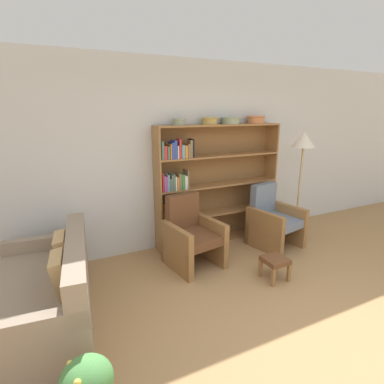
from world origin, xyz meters
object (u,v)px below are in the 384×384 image
(bookshelf, at_px, (207,188))
(bowl_olive, at_px, (231,120))
(armchair_leather, at_px, (192,236))
(bowl_cream, at_px, (179,121))
(armchair_cushioned, at_px, (273,220))
(bowl_sage, at_px, (256,119))
(couch, at_px, (46,294))
(footstool, at_px, (275,263))
(bowl_terracotta, at_px, (210,120))
(floor_lamp, at_px, (303,148))

(bookshelf, bearing_deg, bowl_olive, -2.84)
(bowl_olive, bearing_deg, armchair_leather, -150.02)
(bowl_cream, height_order, armchair_cushioned, bowl_cream)
(bowl_sage, height_order, armchair_leather, bowl_sage)
(bowl_sage, bearing_deg, couch, -163.33)
(couch, xyz_separation_m, armchair_cushioned, (3.20, 0.43, 0.11))
(bookshelf, bearing_deg, armchair_cushioned, -31.15)
(bowl_cream, height_order, footstool, bowl_cream)
(bowl_cream, bearing_deg, armchair_cushioned, -21.02)
(armchair_cushioned, bearing_deg, couch, -3.61)
(bowl_terracotta, height_order, footstool, bowl_terracotta)
(bowl_olive, height_order, floor_lamp, bowl_olive)
(bowl_cream, relative_size, floor_lamp, 0.11)
(bowl_olive, relative_size, couch, 0.17)
(bowl_terracotta, relative_size, bowl_olive, 0.81)
(floor_lamp, relative_size, footstool, 5.91)
(floor_lamp, bearing_deg, bowl_sage, 150.48)
(bowl_sage, bearing_deg, bookshelf, 178.71)
(bookshelf, bearing_deg, floor_lamp, -14.69)
(bowl_terracotta, distance_m, bowl_sage, 0.82)
(couch, relative_size, armchair_leather, 1.85)
(floor_lamp, bearing_deg, armchair_cushioned, -167.31)
(couch, height_order, floor_lamp, floor_lamp)
(armchair_leather, bearing_deg, bookshelf, -143.06)
(bowl_olive, relative_size, floor_lamp, 0.17)
(bowl_cream, relative_size, bowl_terracotta, 0.78)
(bookshelf, xyz_separation_m, bowl_terracotta, (0.03, -0.02, 1.01))
(bowl_terracotta, bearing_deg, floor_lamp, -14.25)
(floor_lamp, xyz_separation_m, footstool, (-1.27, -0.95, -1.24))
(bowl_cream, relative_size, couch, 0.11)
(bowl_terracotta, distance_m, floor_lamp, 1.59)
(bowl_cream, relative_size, bowl_olive, 0.63)
(bookshelf, height_order, footstool, bookshelf)
(bookshelf, bearing_deg, bowl_terracotta, -35.53)
(couch, xyz_separation_m, armchair_leather, (1.80, 0.43, 0.11))
(bookshelf, distance_m, armchair_leather, 0.89)
(floor_lamp, distance_m, footstool, 2.01)
(bowl_terracotta, relative_size, couch, 0.14)
(armchair_leather, bearing_deg, floor_lamp, 174.71)
(bowl_sage, distance_m, armchair_leather, 2.09)
(couch, bearing_deg, floor_lamp, -76.09)
(bowl_olive, xyz_separation_m, armchair_leather, (-0.89, -0.52, -1.50))
(bowl_cream, distance_m, bowl_olive, 0.84)
(bookshelf, distance_m, bowl_cream, 1.10)
(bowl_terracotta, bearing_deg, bowl_sage, -0.00)
(bowl_terracotta, bearing_deg, couch, -158.00)
(bowl_olive, relative_size, bowl_sage, 1.04)
(bowl_sage, relative_size, armchair_cushioned, 0.30)
(bowl_olive, bearing_deg, bowl_sage, -0.00)
(bowl_sage, bearing_deg, bowl_olive, 180.00)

